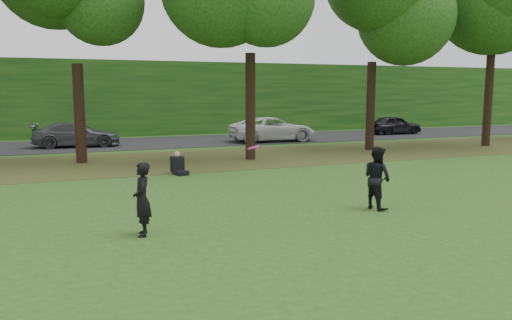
{
  "coord_description": "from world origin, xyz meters",
  "views": [
    {
      "loc": [
        -3.71,
        -8.15,
        3.0
      ],
      "look_at": [
        0.74,
        3.27,
        1.3
      ],
      "focal_mm": 35.0,
      "sensor_mm": 36.0,
      "label": 1
    }
  ],
  "objects_px": {
    "player_left": "(142,199)",
    "frisbee": "(253,147)",
    "player_right": "(377,178)",
    "seated_person": "(178,166)"
  },
  "relations": [
    {
      "from": "player_right",
      "to": "player_left",
      "type": "bearing_deg",
      "value": 83.75
    },
    {
      "from": "player_left",
      "to": "frisbee",
      "type": "relative_size",
      "value": 5.22
    },
    {
      "from": "player_left",
      "to": "seated_person",
      "type": "relative_size",
      "value": 1.86
    },
    {
      "from": "player_left",
      "to": "frisbee",
      "type": "height_order",
      "value": "frisbee"
    },
    {
      "from": "player_right",
      "to": "seated_person",
      "type": "height_order",
      "value": "player_right"
    },
    {
      "from": "player_left",
      "to": "player_right",
      "type": "distance_m",
      "value": 5.96
    },
    {
      "from": "player_right",
      "to": "frisbee",
      "type": "height_order",
      "value": "frisbee"
    },
    {
      "from": "player_left",
      "to": "player_right",
      "type": "height_order",
      "value": "player_right"
    },
    {
      "from": "seated_person",
      "to": "player_right",
      "type": "bearing_deg",
      "value": -75.69
    },
    {
      "from": "player_left",
      "to": "frisbee",
      "type": "bearing_deg",
      "value": 97.48
    }
  ]
}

